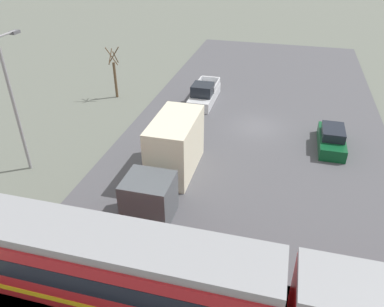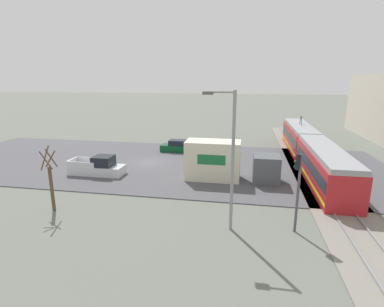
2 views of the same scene
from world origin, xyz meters
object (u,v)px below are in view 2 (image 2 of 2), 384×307
pickup_truck (98,167)px  street_lamp_near_crossing (230,153)px  light_rail_tram (309,149)px  box_truck (226,162)px  street_tree (51,182)px  traffic_light_pole (298,182)px  sedan_car_0 (178,147)px

pickup_truck → street_lamp_near_crossing: size_ratio=0.63×
light_rail_tram → box_truck: size_ratio=3.17×
box_truck → pickup_truck: 12.54m
street_tree → light_rail_tram: bearing=128.6°
box_truck → traffic_light_pole: size_ratio=1.72×
traffic_light_pole → street_tree: bearing=-90.2°
light_rail_tram → street_lamp_near_crossing: (16.79, -7.91, 3.29)m
box_truck → street_tree: street_tree is taller
pickup_truck → street_tree: street_tree is taller
box_truck → street_lamp_near_crossing: bearing=5.2°
sedan_car_0 → traffic_light_pole: traffic_light_pole is taller
light_rail_tram → sedan_car_0: bearing=-99.5°
light_rail_tram → pickup_truck: light_rail_tram is taller
pickup_truck → sedan_car_0: (-10.72, 5.67, -0.09)m
pickup_truck → street_tree: (8.22, 0.81, 1.35)m
sedan_car_0 → street_tree: street_tree is taller
box_truck → street_lamp_near_crossing: (9.42, 0.86, 3.21)m
box_truck → sedan_car_0: bearing=-145.7°
box_truck → street_tree: bearing=-52.5°
street_tree → pickup_truck: bearing=-174.4°
box_truck → pickup_truck: (0.74, -12.48, -0.96)m
street_tree → street_lamp_near_crossing: 12.85m
light_rail_tram → street_lamp_near_crossing: bearing=-25.2°
street_tree → street_lamp_near_crossing: bearing=87.9°
pickup_truck → street_lamp_near_crossing: (8.68, 13.34, 4.17)m
light_rail_tram → street_lamp_near_crossing: size_ratio=3.15×
sedan_car_0 → traffic_light_pole: 22.48m
sedan_car_0 → street_lamp_near_crossing: (19.40, 7.67, 4.26)m
sedan_car_0 → traffic_light_pole: bearing=-148.3°
pickup_truck → street_tree: 8.37m
light_rail_tram → pickup_truck: bearing=-69.1°
light_rail_tram → street_tree: bearing=-51.4°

